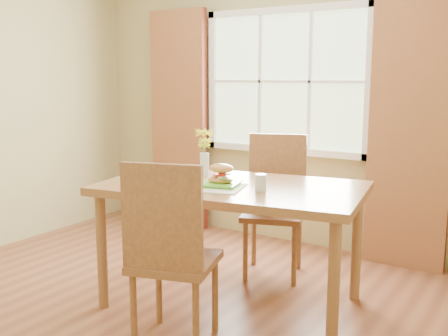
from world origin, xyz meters
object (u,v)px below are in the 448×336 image
water_glass (261,183)px  dining_table (232,197)px  chair_near (169,248)px  flower_vase (205,148)px  chair_far (275,198)px  croissant_sandwich (221,174)px

water_glass → dining_table: bearing=162.8°
chair_near → flower_vase: bearing=95.3°
water_glass → chair_near: bearing=-110.5°
chair_far → flower_vase: bearing=-137.8°
flower_vase → chair_far: bearing=61.2°
chair_far → croissant_sandwich: (0.00, -0.80, 0.32)m
dining_table → croissant_sandwich: croissant_sandwich is taller
chair_far → flower_vase: (-0.30, -0.55, 0.44)m
chair_near → chair_far: (-0.06, 1.42, 0.00)m
dining_table → chair_far: (-0.03, 0.71, -0.15)m
water_glass → flower_vase: 0.66m
chair_near → flower_vase: size_ratio=3.23×
chair_near → chair_far: bearing=75.3°
chair_far → flower_vase: 0.76m
dining_table → croissant_sandwich: (-0.03, -0.09, 0.17)m
chair_far → croissant_sandwich: 0.86m
chair_near → water_glass: (0.24, 0.63, 0.29)m
dining_table → croissant_sandwich: 0.19m
flower_vase → water_glass: bearing=-22.4°
chair_near → croissant_sandwich: bearing=78.0°
croissant_sandwich → flower_vase: (-0.30, 0.25, 0.12)m
croissant_sandwich → water_glass: bearing=-7.2°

